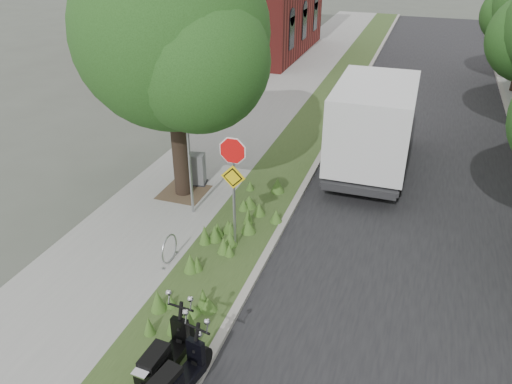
% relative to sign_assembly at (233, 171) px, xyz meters
% --- Properties ---
extents(ground, '(120.00, 120.00, 0.00)m').
position_rel_sign_assembly_xyz_m(ground, '(1.40, -0.58, -2.33)').
color(ground, '#4C5147').
rests_on(ground, ground).
extents(sidewalk_near, '(3.50, 60.00, 0.12)m').
position_rel_sign_assembly_xyz_m(sidewalk_near, '(-2.85, 9.42, -2.27)').
color(sidewalk_near, gray).
rests_on(sidewalk_near, ground).
extents(verge, '(2.00, 60.00, 0.12)m').
position_rel_sign_assembly_xyz_m(verge, '(-0.10, 9.42, -2.27)').
color(verge, '#32471E').
rests_on(verge, ground).
extents(kerb_near, '(0.20, 60.00, 0.13)m').
position_rel_sign_assembly_xyz_m(kerb_near, '(0.90, 9.42, -2.26)').
color(kerb_near, '#9E9991').
rests_on(kerb_near, ground).
extents(road, '(7.00, 60.00, 0.01)m').
position_rel_sign_assembly_xyz_m(road, '(4.40, 9.42, -2.32)').
color(road, black).
rests_on(road, ground).
extents(street_tree_main, '(6.21, 5.54, 7.66)m').
position_rel_sign_assembly_xyz_m(street_tree_main, '(-2.68, 2.28, 2.48)').
color(street_tree_main, black).
rests_on(street_tree_main, ground).
extents(bare_post, '(0.08, 0.08, 4.00)m').
position_rel_sign_assembly_xyz_m(bare_post, '(-1.80, 1.22, -0.21)').
color(bare_post, '#A5A8AD').
rests_on(bare_post, ground).
extents(bike_hoop, '(0.06, 0.78, 0.77)m').
position_rel_sign_assembly_xyz_m(bike_hoop, '(-1.30, -1.18, -1.83)').
color(bike_hoop, '#A5A8AD').
rests_on(bike_hoop, ground).
extents(sign_assembly, '(0.94, 0.08, 3.22)m').
position_rel_sign_assembly_xyz_m(sign_assembly, '(0.00, 0.00, 0.00)').
color(sign_assembly, '#A5A8AD').
rests_on(sign_assembly, ground).
extents(scooter_near, '(0.46, 1.88, 0.90)m').
position_rel_sign_assembly_xyz_m(scooter_near, '(0.33, -4.59, -1.77)').
color(scooter_near, black).
rests_on(scooter_near, ground).
extents(box_truck, '(2.51, 6.08, 2.74)m').
position_rel_sign_assembly_xyz_m(box_truck, '(2.70, 6.12, -0.54)').
color(box_truck, '#262628').
rests_on(box_truck, ground).
extents(utility_cabinet, '(0.86, 0.66, 1.04)m').
position_rel_sign_assembly_xyz_m(utility_cabinet, '(-2.54, 2.92, -1.71)').
color(utility_cabinet, '#262628').
rests_on(utility_cabinet, ground).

